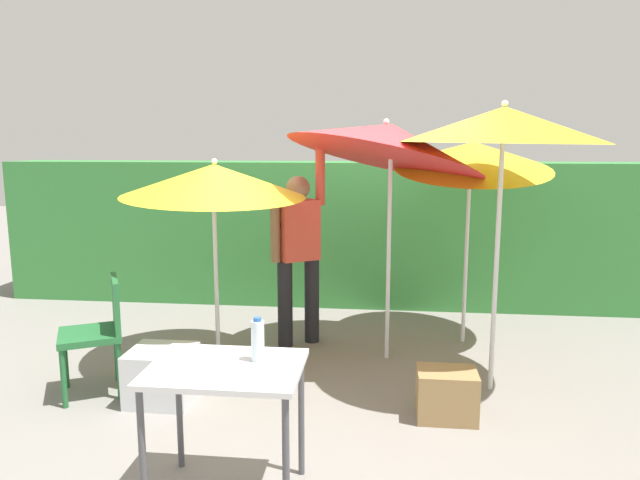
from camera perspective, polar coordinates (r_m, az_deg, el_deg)
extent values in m
plane|color=gray|center=(4.80, -0.41, -13.66)|extent=(24.00, 24.00, 0.00)
cube|color=#38843D|center=(6.88, 1.92, 0.73)|extent=(8.00, 0.70, 1.68)
cylinder|color=silver|center=(5.61, 14.27, -1.66)|extent=(0.04, 0.04, 1.66)
cone|color=yellow|center=(5.52, 14.93, 8.10)|extent=(1.44, 1.46, 0.52)
sphere|color=silver|center=(5.52, 15.24, 9.57)|extent=(0.05, 0.05, 0.05)
cylinder|color=silver|center=(4.54, 17.04, -2.88)|extent=(0.04, 0.04, 1.90)
cone|color=yellow|center=(4.45, 17.73, 10.82)|extent=(1.49, 1.49, 0.29)
sphere|color=silver|center=(4.45, 17.84, 12.74)|extent=(0.05, 0.05, 0.05)
cylinder|color=silver|center=(4.94, -10.23, -4.21)|extent=(0.04, 0.04, 1.46)
cone|color=yellow|center=(4.81, -10.45, 5.84)|extent=(1.52, 1.52, 0.38)
sphere|color=silver|center=(4.81, -10.42, 7.65)|extent=(0.05, 0.05, 0.05)
cylinder|color=silver|center=(5.04, 6.80, -2.07)|extent=(0.04, 0.04, 1.77)
cone|color=red|center=(4.97, 6.79, 9.69)|extent=(1.77, 1.72, 0.88)
sphere|color=silver|center=(5.00, 6.58, 11.57)|extent=(0.05, 0.05, 0.05)
cylinder|color=black|center=(5.54, -0.81, -5.98)|extent=(0.14, 0.14, 0.82)
cylinder|color=black|center=(5.42, -3.47, -6.33)|extent=(0.14, 0.14, 0.82)
cube|color=#E04C38|center=(5.34, -2.17, 1.00)|extent=(0.42, 0.38, 0.56)
sphere|color=#8C6647|center=(5.29, -2.20, 5.18)|extent=(0.22, 0.22, 0.22)
cylinder|color=#E04C38|center=(5.39, 0.02, 6.43)|extent=(0.12, 0.12, 0.56)
cylinder|color=#8C6647|center=(5.25, -4.44, 0.61)|extent=(0.12, 0.12, 0.52)
cylinder|color=#236633|center=(4.99, -23.91, -10.87)|extent=(0.04, 0.04, 0.44)
cylinder|color=#236633|center=(4.64, -24.06, -12.45)|extent=(0.04, 0.04, 0.44)
cylinder|color=#236633|center=(4.99, -19.48, -10.60)|extent=(0.04, 0.04, 0.44)
cylinder|color=#236633|center=(4.63, -19.26, -12.17)|extent=(0.04, 0.04, 0.44)
cube|color=#236633|center=(4.73, -21.86, -8.72)|extent=(0.60, 0.60, 0.05)
cube|color=#236633|center=(4.67, -19.57, -5.94)|extent=(0.24, 0.41, 0.40)
cube|color=silver|center=(4.53, -15.35, -12.78)|extent=(0.46, 0.43, 0.40)
cube|color=#9E7A4C|center=(4.22, 12.43, -14.72)|extent=(0.41, 0.31, 0.34)
cylinder|color=#4C4C51|center=(3.43, -1.86, -17.00)|extent=(0.04, 0.04, 0.72)
cylinder|color=#4C4C51|center=(3.60, -13.76, -15.98)|extent=(0.04, 0.04, 0.72)
cylinder|color=#4C4C51|center=(2.98, -3.39, -21.42)|extent=(0.04, 0.04, 0.72)
cylinder|color=#4C4C51|center=(3.17, -17.16, -19.84)|extent=(0.04, 0.04, 0.72)
cube|color=silver|center=(3.12, -9.33, -12.43)|extent=(0.80, 0.60, 0.03)
cylinder|color=silver|center=(3.11, -6.18, -9.93)|extent=(0.07, 0.07, 0.22)
cylinder|color=#2D60B7|center=(3.07, -6.22, -7.82)|extent=(0.04, 0.04, 0.02)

